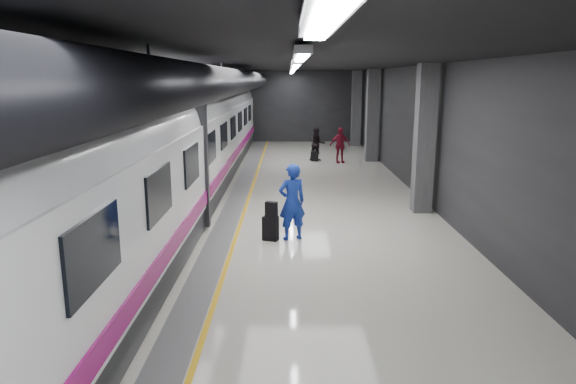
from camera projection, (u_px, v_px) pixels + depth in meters
ground at (273, 230)px, 14.08m from camera, size 40.00×40.00×0.00m
platform_hall at (263, 98)px, 14.24m from camera, size 10.02×40.02×4.51m
train at (151, 155)px, 13.63m from camera, size 3.05×38.00×4.05m
traveler_main at (292, 202)px, 13.05m from camera, size 0.84×0.70×1.97m
suitcase_main at (271, 228)px, 13.10m from camera, size 0.44×0.35×0.62m
shoulder_bag at (271, 209)px, 12.96m from camera, size 0.33×0.25×0.39m
traveler_far_a at (317, 144)px, 25.62m from camera, size 0.92×0.77×1.67m
traveler_far_b at (340, 145)px, 24.97m from camera, size 1.09×0.66×1.74m
suitcase_far at (315, 156)px, 25.59m from camera, size 0.38×0.28×0.51m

